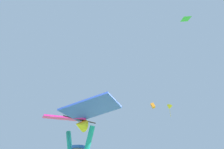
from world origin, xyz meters
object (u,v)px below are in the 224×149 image
object	(u,v)px
distant_kite_green_high_right	(186,19)
distant_kite_yellow_mid_left	(169,107)
distant_kite_orange_far_center	(153,106)
held_stunt_kite	(77,116)

from	to	relation	value
distant_kite_green_high_right	distant_kite_yellow_mid_left	xyz separation A→B (m)	(-10.17, 22.33, 0.19)
distant_kite_green_high_right	distant_kite_orange_far_center	xyz separation A→B (m)	(-11.75, 18.29, -0.27)
held_stunt_kite	distant_kite_green_high_right	world-z (taller)	distant_kite_green_high_right
distant_kite_green_high_right	distant_kite_yellow_mid_left	size ratio (longest dim) A/B	0.32
held_stunt_kite	distant_kite_yellow_mid_left	bearing A→B (deg)	106.26
distant_kite_green_high_right	distant_kite_yellow_mid_left	distance (m)	24.54
distant_kite_yellow_mid_left	held_stunt_kite	bearing A→B (deg)	-73.74
held_stunt_kite	distant_kite_yellow_mid_left	world-z (taller)	distant_kite_yellow_mid_left
held_stunt_kite	distant_kite_green_high_right	bearing A→B (deg)	88.33
distant_kite_green_high_right	distant_kite_orange_far_center	world-z (taller)	distant_kite_orange_far_center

